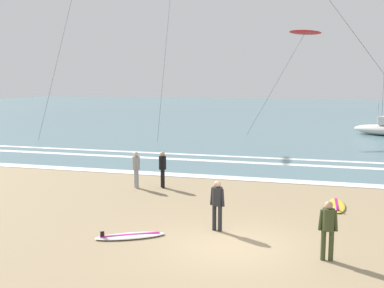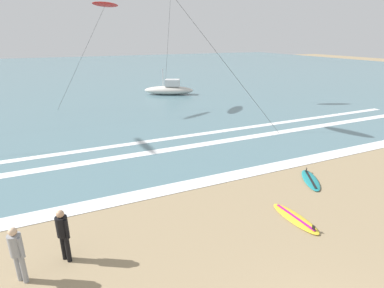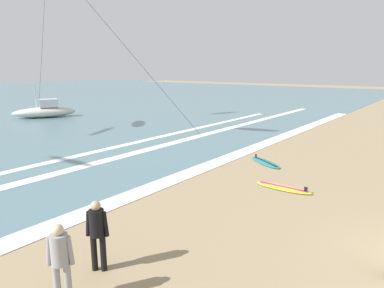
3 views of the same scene
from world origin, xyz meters
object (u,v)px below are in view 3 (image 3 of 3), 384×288
surfer_background_far (60,257)px  surfboard_right_spare (283,188)px  surfer_foreground_main (97,229)px  surfboard_left_pile (265,162)px  offshore_boat (45,111)px

surfer_background_far → surfboard_right_spare: size_ratio=0.76×
surfer_foreground_main → surfboard_right_spare: size_ratio=0.76×
surfboard_left_pile → offshore_boat: 22.07m
surfboard_right_spare → surfboard_left_pile: same height
surfer_foreground_main → offshore_boat: (11.73, 22.89, -0.40)m
surfer_background_far → surfboard_right_spare: 8.44m
surfer_foreground_main → offshore_boat: bearing=62.9°
offshore_boat → surfboard_left_pile: bearing=-94.6°
surfer_background_far → surfboard_right_spare: bearing=-5.2°
surfer_foreground_main → surfboard_left_pile: 10.06m
surfboard_left_pile → surfer_background_far: bearing=-173.5°
offshore_boat → surfboard_right_spare: bearing=-100.5°
surfer_foreground_main → surfboard_left_pile: (9.98, 0.90, -0.91)m
surfboard_left_pile → offshore_boat: offshore_boat is taller
surfer_foreground_main → surfboard_right_spare: 7.41m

